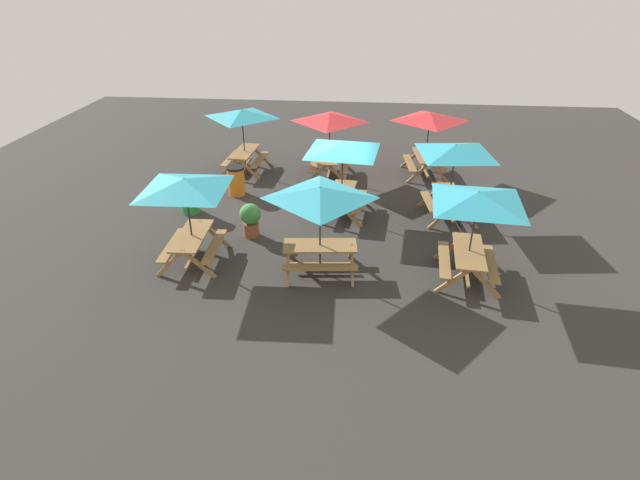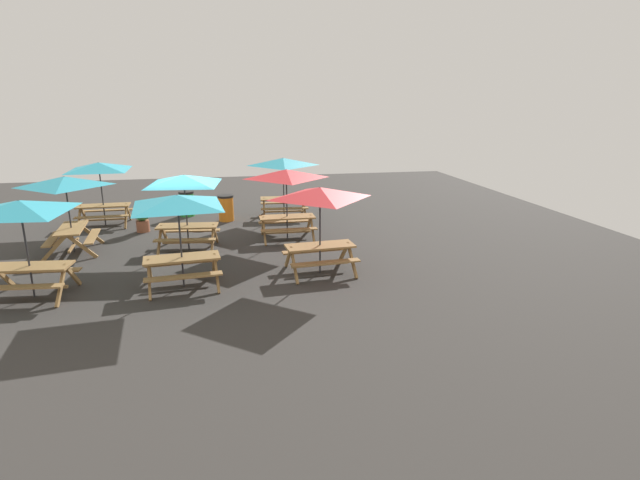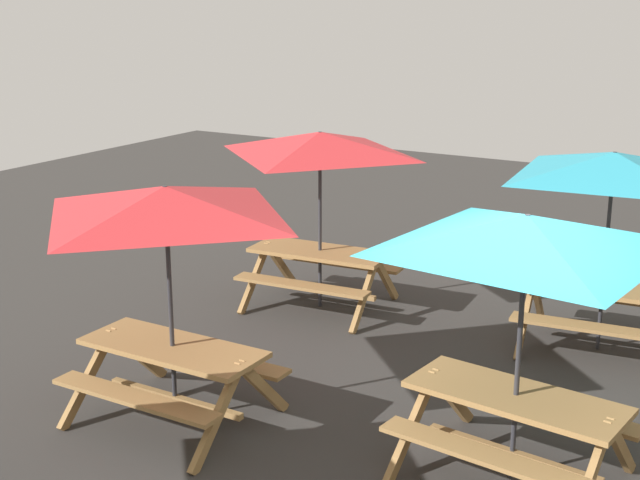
{
  "view_description": "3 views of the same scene",
  "coord_description": "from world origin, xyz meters",
  "px_view_note": "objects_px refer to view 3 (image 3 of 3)",
  "views": [
    {
      "loc": [
        -14.07,
        -0.91,
        6.78
      ],
      "look_at": [
        -3.45,
        0.08,
        0.9
      ],
      "focal_mm": 28.0,
      "sensor_mm": 36.0,
      "label": 1
    },
    {
      "loc": [
        1.15,
        -15.48,
        4.47
      ],
      "look_at": [
        3.51,
        -3.13,
        0.9
      ],
      "focal_mm": 28.0,
      "sensor_mm": 36.0,
      "label": 2
    },
    {
      "loc": [
        -2.1,
        6.36,
        3.98
      ],
      "look_at": [
        3.51,
        -3.13,
        0.9
      ],
      "focal_mm": 50.0,
      "sensor_mm": 36.0,
      "label": 3
    }
  ],
  "objects_px": {
    "picnic_table_4": "(525,253)",
    "picnic_table_6": "(612,180)",
    "picnic_table_7": "(166,220)",
    "picnic_table_1": "(320,156)"
  },
  "relations": [
    {
      "from": "picnic_table_7",
      "to": "picnic_table_1",
      "type": "bearing_deg",
      "value": -82.6
    },
    {
      "from": "picnic_table_4",
      "to": "picnic_table_7",
      "type": "xyz_separation_m",
      "value": [
        3.14,
        0.62,
        0.0
      ]
    },
    {
      "from": "picnic_table_4",
      "to": "picnic_table_7",
      "type": "height_order",
      "value": "same"
    },
    {
      "from": "picnic_table_4",
      "to": "picnic_table_6",
      "type": "bearing_deg",
      "value": -82.43
    },
    {
      "from": "picnic_table_4",
      "to": "picnic_table_6",
      "type": "xyz_separation_m",
      "value": [
        0.07,
        -3.24,
        0.0
      ]
    },
    {
      "from": "picnic_table_1",
      "to": "picnic_table_4",
      "type": "bearing_deg",
      "value": 136.65
    },
    {
      "from": "picnic_table_1",
      "to": "picnic_table_6",
      "type": "bearing_deg",
      "value": -178.47
    },
    {
      "from": "picnic_table_6",
      "to": "picnic_table_7",
      "type": "xyz_separation_m",
      "value": [
        3.06,
        3.86,
        0.0
      ]
    },
    {
      "from": "picnic_table_6",
      "to": "picnic_table_7",
      "type": "height_order",
      "value": "same"
    },
    {
      "from": "picnic_table_1",
      "to": "picnic_table_4",
      "type": "height_order",
      "value": "same"
    }
  ]
}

